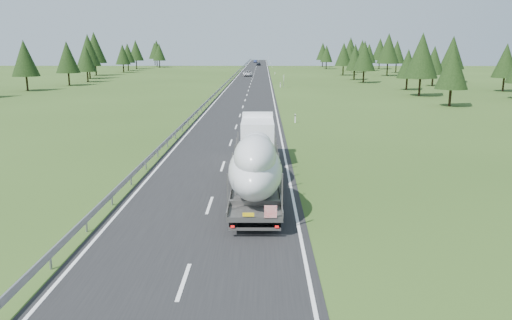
{
  "coord_description": "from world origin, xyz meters",
  "views": [
    {
      "loc": [
        2.89,
        -25.74,
        8.41
      ],
      "look_at": [
        2.48,
        2.87,
        1.88
      ],
      "focal_mm": 35.0,
      "sensor_mm": 36.0,
      "label": 1
    }
  ],
  "objects_px": {
    "distant_van": "(247,74)",
    "distant_car_dark": "(258,64)",
    "highway_sign": "(284,79)",
    "distant_car_blue": "(255,61)",
    "boat_truck": "(256,155)"
  },
  "relations": [
    {
      "from": "highway_sign",
      "to": "distant_car_blue",
      "type": "xyz_separation_m",
      "value": [
        -8.6,
        164.42,
        -1.06
      ]
    },
    {
      "from": "boat_truck",
      "to": "distant_car_blue",
      "type": "bearing_deg",
      "value": 90.92
    },
    {
      "from": "distant_van",
      "to": "distant_car_blue",
      "type": "bearing_deg",
      "value": 86.94
    },
    {
      "from": "distant_van",
      "to": "distant_car_dark",
      "type": "xyz_separation_m",
      "value": [
        2.39,
        82.47,
        -0.02
      ]
    },
    {
      "from": "highway_sign",
      "to": "distant_car_blue",
      "type": "relative_size",
      "value": 0.58
    },
    {
      "from": "distant_car_dark",
      "to": "distant_car_blue",
      "type": "bearing_deg",
      "value": 98.81
    },
    {
      "from": "distant_van",
      "to": "highway_sign",
      "type": "bearing_deg",
      "value": -80.35
    },
    {
      "from": "boat_truck",
      "to": "distant_car_dark",
      "type": "height_order",
      "value": "boat_truck"
    },
    {
      "from": "distant_van",
      "to": "distant_car_blue",
      "type": "relative_size",
      "value": 1.24
    },
    {
      "from": "highway_sign",
      "to": "distant_car_blue",
      "type": "bearing_deg",
      "value": 93.0
    },
    {
      "from": "highway_sign",
      "to": "boat_truck",
      "type": "bearing_deg",
      "value": -93.51
    },
    {
      "from": "highway_sign",
      "to": "distant_car_dark",
      "type": "distance_m",
      "value": 122.65
    },
    {
      "from": "highway_sign",
      "to": "distant_van",
      "type": "distance_m",
      "value": 40.99
    },
    {
      "from": "boat_truck",
      "to": "distant_car_dark",
      "type": "bearing_deg",
      "value": 90.52
    },
    {
      "from": "distant_car_dark",
      "to": "boat_truck",
      "type": "bearing_deg",
      "value": -83.51
    }
  ]
}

